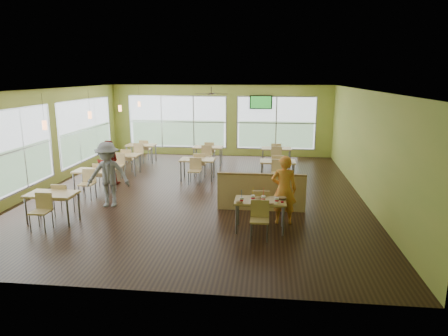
# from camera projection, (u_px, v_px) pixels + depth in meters

# --- Properties ---
(room) EXTENTS (12.00, 12.04, 3.20)m
(room) POSITION_uv_depth(u_px,v_px,m) (198.00, 142.00, 12.32)
(room) COLOR black
(room) RESTS_ON ground
(window_bays) EXTENTS (9.24, 10.24, 2.38)m
(window_bays) POSITION_uv_depth(u_px,v_px,m) (145.00, 131.00, 15.61)
(window_bays) COLOR white
(window_bays) RESTS_ON room
(main_table) EXTENTS (1.22, 1.52, 0.87)m
(main_table) POSITION_uv_depth(u_px,v_px,m) (260.00, 205.00, 9.43)
(main_table) COLOR #D7B973
(main_table) RESTS_ON floor
(half_wall_divider) EXTENTS (2.40, 0.14, 1.04)m
(half_wall_divider) POSITION_uv_depth(u_px,v_px,m) (261.00, 192.00, 10.85)
(half_wall_divider) COLOR #D7B973
(half_wall_divider) RESTS_ON floor
(dining_tables) EXTENTS (6.92, 8.72, 0.87)m
(dining_tables) POSITION_uv_depth(u_px,v_px,m) (178.00, 161.00, 14.31)
(dining_tables) COLOR #D7B973
(dining_tables) RESTS_ON floor
(pendant_lights) EXTENTS (0.11, 7.31, 0.86)m
(pendant_lights) POSITION_uv_depth(u_px,v_px,m) (105.00, 111.00, 13.12)
(pendant_lights) COLOR #2D2119
(pendant_lights) RESTS_ON ceiling
(ceiling_fan) EXTENTS (1.25, 1.25, 0.29)m
(ceiling_fan) POSITION_uv_depth(u_px,v_px,m) (211.00, 94.00, 14.92)
(ceiling_fan) COLOR #2D2119
(ceiling_fan) RESTS_ON ceiling
(tv_backwall) EXTENTS (1.00, 0.07, 0.60)m
(tv_backwall) POSITION_uv_depth(u_px,v_px,m) (261.00, 102.00, 17.64)
(tv_backwall) COLOR black
(tv_backwall) RESTS_ON wall_back
(man_plaid) EXTENTS (0.64, 0.42, 1.73)m
(man_plaid) POSITION_uv_depth(u_px,v_px,m) (284.00, 190.00, 9.83)
(man_plaid) COLOR #FE541C
(man_plaid) RESTS_ON floor
(patron_maroon) EXTENTS (0.86, 0.75, 1.51)m
(patron_maroon) POSITION_uv_depth(u_px,v_px,m) (108.00, 162.00, 13.43)
(patron_maroon) COLOR #5D110B
(patron_maroon) RESTS_ON floor
(patron_grey) EXTENTS (1.25, 0.80, 1.84)m
(patron_grey) POSITION_uv_depth(u_px,v_px,m) (108.00, 175.00, 11.11)
(patron_grey) COLOR slate
(patron_grey) RESTS_ON floor
(cup_blue) EXTENTS (0.09, 0.09, 0.34)m
(cup_blue) POSITION_uv_depth(u_px,v_px,m) (242.00, 200.00, 9.19)
(cup_blue) COLOR white
(cup_blue) RESTS_ON main_table
(cup_yellow) EXTENTS (0.10, 0.10, 0.36)m
(cup_yellow) POSITION_uv_depth(u_px,v_px,m) (253.00, 198.00, 9.34)
(cup_yellow) COLOR white
(cup_yellow) RESTS_ON main_table
(cup_red_near) EXTENTS (0.10, 0.10, 0.37)m
(cup_red_near) POSITION_uv_depth(u_px,v_px,m) (263.00, 199.00, 9.27)
(cup_red_near) COLOR white
(cup_red_near) RESTS_ON main_table
(cup_red_far) EXTENTS (0.10, 0.10, 0.35)m
(cup_red_far) POSITION_uv_depth(u_px,v_px,m) (277.00, 200.00, 9.16)
(cup_red_far) COLOR white
(cup_red_far) RESTS_ON main_table
(food_basket) EXTENTS (0.23, 0.23, 0.05)m
(food_basket) POSITION_uv_depth(u_px,v_px,m) (282.00, 198.00, 9.45)
(food_basket) COLOR black
(food_basket) RESTS_ON main_table
(ketchup_cup) EXTENTS (0.07, 0.07, 0.03)m
(ketchup_cup) POSITION_uv_depth(u_px,v_px,m) (282.00, 202.00, 9.21)
(ketchup_cup) COLOR #AE0316
(ketchup_cup) RESTS_ON main_table
(wrapper_left) EXTENTS (0.17, 0.16, 0.04)m
(wrapper_left) POSITION_uv_depth(u_px,v_px,m) (239.00, 202.00, 9.20)
(wrapper_left) COLOR #9B724B
(wrapper_left) RESTS_ON main_table
(wrapper_mid) EXTENTS (0.22, 0.21, 0.05)m
(wrapper_mid) POSITION_uv_depth(u_px,v_px,m) (258.00, 198.00, 9.46)
(wrapper_mid) COLOR #9B724B
(wrapper_mid) RESTS_ON main_table
(wrapper_right) EXTENTS (0.15, 0.14, 0.03)m
(wrapper_right) POSITION_uv_depth(u_px,v_px,m) (271.00, 204.00, 9.08)
(wrapper_right) COLOR #9B724B
(wrapper_right) RESTS_ON main_table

